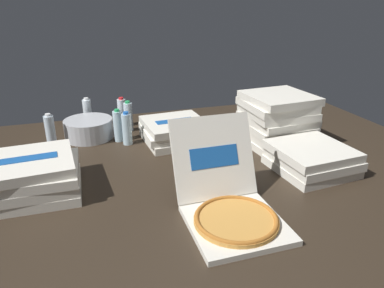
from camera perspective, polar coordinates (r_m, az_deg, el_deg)
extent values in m
cube|color=#2D2319|center=(1.99, 0.85, -5.05)|extent=(3.20, 2.40, 0.02)
cube|color=silver|center=(1.57, 7.17, -12.63)|extent=(0.40, 0.40, 0.03)
cylinder|color=#C6893D|center=(1.56, 7.21, -11.96)|extent=(0.36, 0.36, 0.02)
torus|color=#A96324|center=(1.55, 7.23, -11.68)|extent=(0.36, 0.36, 0.02)
cube|color=silver|center=(1.69, 3.59, -2.08)|extent=(0.40, 0.18, 0.37)
cube|color=#19519E|center=(1.68, 3.72, -2.07)|extent=(0.24, 0.04, 0.09)
cube|color=silver|center=(2.45, 13.01, 0.65)|extent=(0.43, 0.43, 0.05)
cube|color=#19519E|center=(2.44, 13.06, 1.21)|extent=(0.26, 0.09, 0.00)
cube|color=silver|center=(2.44, 13.39, 1.73)|extent=(0.40, 0.40, 0.05)
cube|color=silver|center=(2.42, 13.33, 2.83)|extent=(0.41, 0.41, 0.05)
cube|color=#19519E|center=(2.42, 13.38, 3.39)|extent=(0.26, 0.08, 0.00)
cube|color=silver|center=(2.41, 13.49, 3.91)|extent=(0.43, 0.43, 0.05)
cube|color=#19519E|center=(2.40, 13.54, 4.49)|extent=(0.26, 0.09, 0.00)
cube|color=silver|center=(2.40, 13.54, 5.01)|extent=(0.40, 0.40, 0.05)
cube|color=silver|center=(2.38, 13.39, 6.11)|extent=(0.40, 0.40, 0.05)
cube|color=silver|center=(2.37, 13.82, 7.18)|extent=(0.43, 0.43, 0.05)
cube|color=silver|center=(1.95, -23.25, -6.58)|extent=(0.40, 0.40, 0.05)
cube|color=#19519E|center=(1.94, -23.37, -5.92)|extent=(0.26, 0.08, 0.00)
cube|color=silver|center=(1.93, -23.51, -5.34)|extent=(0.40, 0.40, 0.05)
cube|color=#19519E|center=(1.92, -23.63, -4.67)|extent=(0.26, 0.07, 0.00)
cube|color=silver|center=(1.91, -23.72, -4.07)|extent=(0.41, 0.41, 0.05)
cube|color=silver|center=(1.89, -24.57, -2.79)|extent=(0.42, 0.42, 0.05)
cube|color=#19519E|center=(1.88, -24.69, -2.09)|extent=(0.26, 0.09, 0.00)
cube|color=silver|center=(2.42, -2.73, 1.01)|extent=(0.42, 0.42, 0.05)
cube|color=silver|center=(2.41, -3.08, 2.10)|extent=(0.40, 0.40, 0.05)
cube|color=#19519E|center=(2.40, -3.10, 2.67)|extent=(0.26, 0.08, 0.00)
cube|color=silver|center=(2.39, -2.76, 3.18)|extent=(0.42, 0.42, 0.05)
cube|color=#19519E|center=(2.39, -2.77, 3.75)|extent=(0.26, 0.09, 0.00)
cube|color=silver|center=(2.13, 18.43, -3.40)|extent=(0.43, 0.43, 0.05)
cube|color=silver|center=(2.11, 18.81, -2.25)|extent=(0.42, 0.42, 0.05)
cube|color=#19519E|center=(2.10, 18.89, -1.62)|extent=(0.26, 0.09, 0.00)
cube|color=silver|center=(2.09, 18.61, -1.02)|extent=(0.42, 0.42, 0.05)
cylinder|color=#B7BABF|center=(2.56, -16.21, 2.37)|extent=(0.33, 0.33, 0.13)
cylinder|color=white|center=(2.78, -16.38, 4.73)|extent=(0.06, 0.06, 0.21)
cylinder|color=white|center=(2.75, -16.64, 6.95)|extent=(0.03, 0.03, 0.02)
cylinder|color=silver|center=(2.48, -21.76, 1.89)|extent=(0.06, 0.06, 0.21)
cylinder|color=white|center=(2.45, -22.13, 4.34)|extent=(0.03, 0.03, 0.02)
cylinder|color=silver|center=(2.38, -10.39, 2.35)|extent=(0.06, 0.06, 0.21)
cylinder|color=blue|center=(2.35, -10.58, 4.91)|extent=(0.03, 0.03, 0.02)
cylinder|color=silver|center=(2.63, -10.16, 4.28)|extent=(0.06, 0.06, 0.21)
cylinder|color=#239951|center=(2.60, -10.33, 6.63)|extent=(0.03, 0.03, 0.02)
cylinder|color=white|center=(2.73, -11.15, 4.92)|extent=(0.06, 0.06, 0.21)
cylinder|color=red|center=(2.70, -11.33, 7.18)|extent=(0.03, 0.03, 0.02)
cylinder|color=silver|center=(2.45, -11.76, 2.80)|extent=(0.06, 0.06, 0.21)
cylinder|color=#239951|center=(2.42, -11.97, 5.30)|extent=(0.03, 0.03, 0.02)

